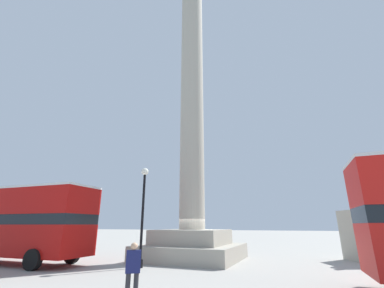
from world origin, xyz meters
TOP-DOWN VIEW (x-y plane):
  - ground_plane at (0.00, 0.00)m, footprint 200.00×200.00m
  - monument_column at (0.00, 0.00)m, footprint 6.00×6.00m
  - bus_a at (-9.52, -5.69)m, footprint 10.96×3.21m
  - equestrian_statue at (11.17, 3.37)m, footprint 4.38×3.86m
  - street_lamp at (-1.29, -4.03)m, footprint 0.40×0.40m
  - pedestrian_near_lamp at (2.03, -9.55)m, footprint 0.44×0.38m

SIDE VIEW (x-z plane):
  - ground_plane at x=0.00m, z-range 0.00..0.00m
  - pedestrian_near_lamp at x=2.03m, z-range 0.08..1.70m
  - equestrian_statue at x=11.17m, z-range -1.35..4.99m
  - bus_a at x=-9.52m, z-range 0.23..4.48m
  - street_lamp at x=-1.29m, z-range 0.24..5.51m
  - monument_column at x=0.00m, z-range -4.36..20.80m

